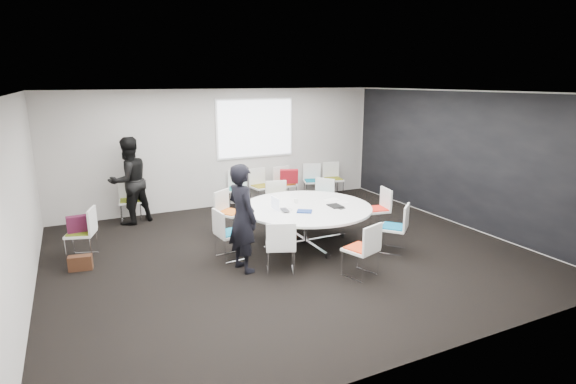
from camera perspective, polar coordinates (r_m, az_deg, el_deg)
name	(u,v)px	position (r m, az deg, el deg)	size (l,w,h in m)	color
room_shell	(293,175)	(7.74, 0.59, 2.14)	(8.08, 7.08, 2.88)	black
conference_table	(306,215)	(8.35, 2.35, -2.94)	(2.41, 2.41, 0.73)	silver
projection_screen	(256,128)	(11.09, -4.14, 8.06)	(1.90, 0.03, 1.35)	white
chair_ring_a	(376,218)	(9.31, 11.15, -3.24)	(0.52, 0.53, 0.88)	silver
chair_ring_b	(321,207)	(9.95, 4.22, -1.87)	(0.63, 0.64, 0.88)	silver
chair_ring_c	(278,210)	(9.68, -1.25, -2.29)	(0.53, 0.52, 0.88)	silver
chair_ring_d	(230,221)	(8.99, -7.36, -3.69)	(0.63, 0.63, 0.88)	silver
chair_ring_e	(230,243)	(7.81, -7.40, -6.46)	(0.50, 0.51, 0.88)	silver
chair_ring_f	(281,256)	(7.20, -0.94, -8.15)	(0.60, 0.59, 0.88)	silver
chair_ring_g	(361,260)	(7.16, 9.24, -8.48)	(0.58, 0.57, 0.88)	silver
chair_ring_h	(394,237)	(8.27, 13.28, -5.57)	(0.64, 0.64, 0.88)	silver
chair_back_a	(238,196)	(10.88, -6.37, -0.53)	(0.58, 0.58, 0.88)	silver
chair_back_b	(261,193)	(11.09, -3.42, -0.19)	(0.52, 0.51, 0.88)	silver
chair_back_c	(285,191)	(11.31, -0.38, 0.11)	(0.49, 0.48, 0.88)	silver
chair_back_d	(313,188)	(11.69, 3.16, 0.56)	(0.58, 0.58, 0.88)	silver
chair_back_e	(333,186)	(11.96, 5.74, 0.81)	(0.53, 0.52, 0.88)	silver
chair_spare_left	(83,243)	(8.54, -24.62, -5.87)	(0.57, 0.57, 0.88)	silver
chair_person_back	(131,209)	(10.37, -19.34, -2.00)	(0.51, 0.50, 0.88)	silver
person_main	(242,218)	(7.15, -5.81, -3.30)	(0.64, 0.42, 1.75)	black
person_back	(129,181)	(10.05, -19.53, 1.34)	(0.90, 0.70, 1.86)	black
laptop	(287,210)	(8.00, -0.12, -2.32)	(0.29, 0.19, 0.02)	#333338
laptop_lid	(275,203)	(7.99, -1.65, -1.47)	(0.30, 0.02, 0.22)	silver
notebook_black	(335,206)	(8.32, 6.03, -1.77)	(0.22, 0.30, 0.02)	black
tablet_folio	(304,211)	(7.94, 2.11, -2.46)	(0.26, 0.20, 0.03)	navy
papers_right	(332,200)	(8.78, 5.63, -0.98)	(0.30, 0.21, 0.00)	silver
papers_front	(341,202)	(8.62, 6.75, -1.29)	(0.30, 0.21, 0.00)	silver
cup	(296,201)	(8.50, 1.00, -1.12)	(0.08, 0.08, 0.09)	white
phone	(342,208)	(8.19, 6.87, -2.09)	(0.14, 0.07, 0.01)	black
maroon_bag	(80,224)	(8.44, -24.96, -3.66)	(0.40, 0.14, 0.28)	#47132A
brown_bag	(80,263)	(8.09, -24.86, -8.16)	(0.36, 0.16, 0.24)	#3C2013
red_jacket	(289,176)	(11.01, 0.13, 2.00)	(0.44, 0.10, 0.35)	maroon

